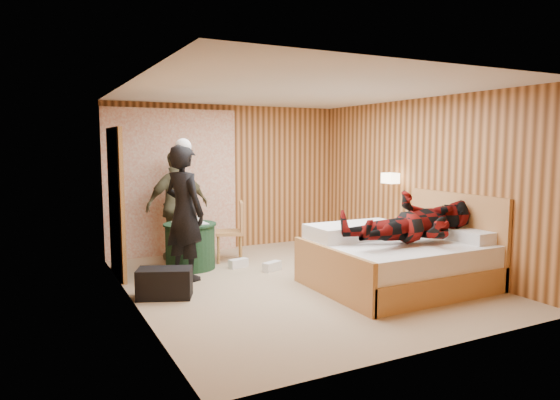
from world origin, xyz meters
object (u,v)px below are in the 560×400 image
chair_near (234,227)px  round_table (190,245)px  man_at_table (178,206)px  bed (400,260)px  woman_standing (184,213)px  chair_far (180,226)px  man_on_bed (416,210)px  wall_lamp (390,178)px  duffel_bag (165,283)px  nightstand (401,248)px

chair_near → round_table: bearing=-59.1°
round_table → man_at_table: bearing=90.0°
bed → woman_standing: woman_standing is taller
chair_far → man_on_bed: (2.17, -2.95, 0.47)m
man_at_table → bed: bearing=121.8°
bed → man_at_table: size_ratio=1.25×
bed → man_at_table: bearing=128.1°
wall_lamp → bed: 1.74m
wall_lamp → round_table: wall_lamp is taller
duffel_bag → chair_far: bearing=92.0°
wall_lamp → man_at_table: man_at_table is taller
wall_lamp → duffel_bag: bearing=-174.5°
woman_standing → wall_lamp: bearing=-121.2°
nightstand → chair_far: (-2.90, 1.86, 0.28)m
chair_near → woman_standing: size_ratio=0.51×
bed → chair_near: bed is taller
nightstand → woman_standing: bearing=167.2°
woman_standing → man_on_bed: man_on_bed is taller
woman_standing → man_on_bed: 3.02m
woman_standing → nightstand: bearing=-127.4°
nightstand → man_on_bed: bearing=-123.8°
chair_near → man_at_table: man_at_table is taller
woman_standing → chair_far: bearing=-36.9°
nightstand → chair_far: bearing=147.3°
chair_far → bed: bearing=-38.1°
duffel_bag → man_on_bed: (2.88, -1.08, 0.83)m
bed → man_on_bed: bearing=-82.3°
nightstand → man_on_bed: 1.51m
wall_lamp → woman_standing: bearing=173.4°
nightstand → woman_standing: woman_standing is taller
duffel_bag → chair_near: bearing=66.8°
duffel_bag → man_at_table: size_ratio=0.37×
bed → nightstand: 1.15m
chair_near → woman_standing: 1.25m
bed → round_table: bearing=135.8°
nightstand → bed: bearing=-131.5°
chair_far → chair_near: chair_near is taller
nightstand → man_on_bed: (-0.73, -1.09, 0.75)m
bed → man_on_bed: man_on_bed is taller
wall_lamp → chair_far: 3.39m
wall_lamp → woman_standing: 3.23m
wall_lamp → man_at_table: bearing=152.5°
man_on_bed → woman_standing: bearing=143.3°
bed → nightstand: (0.76, 0.86, -0.08)m
nightstand → man_at_table: (-2.92, 1.88, 0.60)m
nightstand → man_at_table: 3.52m
chair_near → woman_standing: woman_standing is taller
woman_standing → round_table: bearing=-48.1°
duffel_bag → nightstand: bearing=23.1°
round_table → man_on_bed: (2.19, -2.33, 0.67)m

